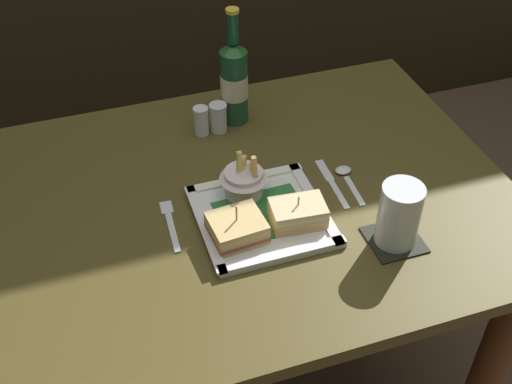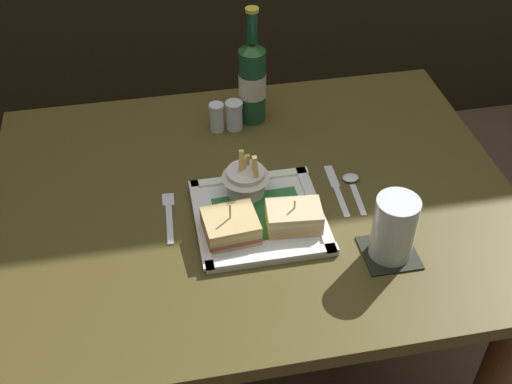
{
  "view_description": "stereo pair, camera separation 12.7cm",
  "coord_description": "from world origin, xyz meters",
  "px_view_note": "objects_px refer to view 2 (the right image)",
  "views": [
    {
      "loc": [
        -0.3,
        -0.94,
        1.6
      ],
      "look_at": [
        -0.0,
        -0.04,
        0.76
      ],
      "focal_mm": 45.5,
      "sensor_mm": 36.0,
      "label": 1
    },
    {
      "loc": [
        -0.18,
        -0.97,
        1.6
      ],
      "look_at": [
        -0.0,
        -0.04,
        0.76
      ],
      "focal_mm": 45.5,
      "sensor_mm": 36.0,
      "label": 2
    }
  ],
  "objects_px": {
    "dining_table": "(254,249)",
    "knife": "(336,188)",
    "salt_shaker": "(217,119)",
    "water_glass": "(393,231)",
    "sandwich_half_left": "(231,226)",
    "sandwich_half_right": "(294,217)",
    "square_plate": "(258,217)",
    "fries_cup": "(246,179)",
    "spoon": "(352,183)",
    "pepper_shaker": "(233,117)",
    "fork": "(169,214)",
    "beer_bottle": "(252,80)"
  },
  "relations": [
    {
      "from": "square_plate",
      "to": "spoon",
      "type": "bearing_deg",
      "value": 17.13
    },
    {
      "from": "dining_table",
      "to": "knife",
      "type": "bearing_deg",
      "value": -3.95
    },
    {
      "from": "sandwich_half_left",
      "to": "sandwich_half_right",
      "type": "height_order",
      "value": "sandwich_half_left"
    },
    {
      "from": "sandwich_half_left",
      "to": "dining_table",
      "type": "bearing_deg",
      "value": 59.93
    },
    {
      "from": "sandwich_half_right",
      "to": "salt_shaker",
      "type": "relative_size",
      "value": 1.61
    },
    {
      "from": "fries_cup",
      "to": "water_glass",
      "type": "xyz_separation_m",
      "value": [
        0.23,
        -0.2,
        0.01
      ]
    },
    {
      "from": "fries_cup",
      "to": "knife",
      "type": "bearing_deg",
      "value": -2.41
    },
    {
      "from": "beer_bottle",
      "to": "spoon",
      "type": "distance_m",
      "value": 0.33
    },
    {
      "from": "square_plate",
      "to": "fries_cup",
      "type": "height_order",
      "value": "fries_cup"
    },
    {
      "from": "square_plate",
      "to": "pepper_shaker",
      "type": "xyz_separation_m",
      "value": [
        0.0,
        0.31,
        0.02
      ]
    },
    {
      "from": "sandwich_half_left",
      "to": "beer_bottle",
      "type": "xyz_separation_m",
      "value": [
        0.11,
        0.38,
        0.07
      ]
    },
    {
      "from": "fries_cup",
      "to": "spoon",
      "type": "bearing_deg",
      "value": -0.85
    },
    {
      "from": "sandwich_half_left",
      "to": "fork",
      "type": "xyz_separation_m",
      "value": [
        -0.11,
        0.09,
        -0.03
      ]
    },
    {
      "from": "sandwich_half_left",
      "to": "pepper_shaker",
      "type": "relative_size",
      "value": 1.54
    },
    {
      "from": "sandwich_half_right",
      "to": "salt_shaker",
      "type": "bearing_deg",
      "value": 105.37
    },
    {
      "from": "salt_shaker",
      "to": "pepper_shaker",
      "type": "distance_m",
      "value": 0.04
    },
    {
      "from": "spoon",
      "to": "salt_shaker",
      "type": "bearing_deg",
      "value": 135.02
    },
    {
      "from": "dining_table",
      "to": "spoon",
      "type": "xyz_separation_m",
      "value": [
        0.21,
        -0.01,
        0.16
      ]
    },
    {
      "from": "water_glass",
      "to": "knife",
      "type": "height_order",
      "value": "water_glass"
    },
    {
      "from": "beer_bottle",
      "to": "water_glass",
      "type": "relative_size",
      "value": 2.19
    },
    {
      "from": "spoon",
      "to": "pepper_shaker",
      "type": "height_order",
      "value": "pepper_shaker"
    },
    {
      "from": "square_plate",
      "to": "fries_cup",
      "type": "bearing_deg",
      "value": 99.8
    },
    {
      "from": "sandwich_half_left",
      "to": "spoon",
      "type": "distance_m",
      "value": 0.29
    },
    {
      "from": "dining_table",
      "to": "sandwich_half_right",
      "type": "xyz_separation_m",
      "value": [
        0.06,
        -0.11,
        0.19
      ]
    },
    {
      "from": "beer_bottle",
      "to": "spoon",
      "type": "xyz_separation_m",
      "value": [
        0.16,
        -0.28,
        -0.1
      ]
    },
    {
      "from": "pepper_shaker",
      "to": "knife",
      "type": "bearing_deg",
      "value": -55.48
    },
    {
      "from": "sandwich_half_right",
      "to": "fork",
      "type": "distance_m",
      "value": 0.25
    },
    {
      "from": "knife",
      "to": "salt_shaker",
      "type": "bearing_deg",
      "value": 130.01
    },
    {
      "from": "dining_table",
      "to": "knife",
      "type": "distance_m",
      "value": 0.23
    },
    {
      "from": "square_plate",
      "to": "salt_shaker",
      "type": "relative_size",
      "value": 3.61
    },
    {
      "from": "water_glass",
      "to": "dining_table",
      "type": "bearing_deg",
      "value": 136.17
    },
    {
      "from": "water_glass",
      "to": "fork",
      "type": "xyz_separation_m",
      "value": [
        -0.39,
        0.18,
        -0.06
      ]
    },
    {
      "from": "sandwich_half_left",
      "to": "salt_shaker",
      "type": "xyz_separation_m",
      "value": [
        0.02,
        0.35,
        -0.0
      ]
    },
    {
      "from": "dining_table",
      "to": "knife",
      "type": "xyz_separation_m",
      "value": [
        0.17,
        -0.01,
        0.16
      ]
    },
    {
      "from": "square_plate",
      "to": "beer_bottle",
      "type": "distance_m",
      "value": 0.36
    },
    {
      "from": "square_plate",
      "to": "beer_bottle",
      "type": "xyz_separation_m",
      "value": [
        0.05,
        0.34,
        0.1
      ]
    },
    {
      "from": "spoon",
      "to": "water_glass",
      "type": "bearing_deg",
      "value": -87.45
    },
    {
      "from": "fork",
      "to": "sandwich_half_right",
      "type": "bearing_deg",
      "value": -20.2
    },
    {
      "from": "fork",
      "to": "pepper_shaker",
      "type": "xyz_separation_m",
      "value": [
        0.17,
        0.27,
        0.03
      ]
    },
    {
      "from": "sandwich_half_left",
      "to": "fries_cup",
      "type": "relative_size",
      "value": 0.97
    },
    {
      "from": "dining_table",
      "to": "pepper_shaker",
      "type": "height_order",
      "value": "pepper_shaker"
    },
    {
      "from": "square_plate",
      "to": "beer_bottle",
      "type": "bearing_deg",
      "value": 81.35
    },
    {
      "from": "square_plate",
      "to": "pepper_shaker",
      "type": "bearing_deg",
      "value": 89.61
    },
    {
      "from": "dining_table",
      "to": "salt_shaker",
      "type": "height_order",
      "value": "salt_shaker"
    },
    {
      "from": "dining_table",
      "to": "salt_shaker",
      "type": "bearing_deg",
      "value": 99.48
    },
    {
      "from": "dining_table",
      "to": "sandwich_half_right",
      "type": "height_order",
      "value": "sandwich_half_right"
    },
    {
      "from": "square_plate",
      "to": "knife",
      "type": "height_order",
      "value": "square_plate"
    },
    {
      "from": "square_plate",
      "to": "salt_shaker",
      "type": "distance_m",
      "value": 0.32
    },
    {
      "from": "water_glass",
      "to": "knife",
      "type": "relative_size",
      "value": 0.78
    },
    {
      "from": "knife",
      "to": "spoon",
      "type": "xyz_separation_m",
      "value": [
        0.04,
        0.0,
        0.0
      ]
    }
  ]
}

